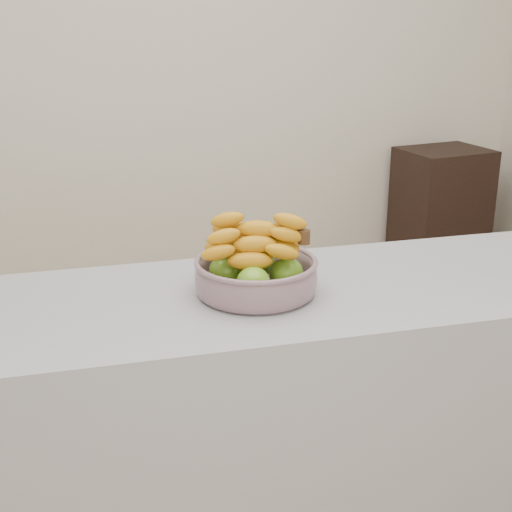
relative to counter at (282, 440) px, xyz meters
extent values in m
cube|color=silver|center=(0.00, 2.13, 0.90)|extent=(4.00, 0.05, 2.70)
cube|color=#A2A2AA|center=(0.00, 0.00, 0.00)|extent=(2.00, 0.60, 0.90)
cube|color=black|center=(1.51, 1.91, -0.03)|extent=(0.52, 0.44, 0.84)
cylinder|color=#9099AD|center=(-0.08, 0.00, 0.46)|extent=(0.27, 0.27, 0.01)
torus|color=#9099AD|center=(-0.08, 0.00, 0.53)|extent=(0.31, 0.31, 0.01)
sphere|color=#598E18|center=(-0.10, -0.07, 0.51)|extent=(0.09, 0.09, 0.09)
sphere|color=#598E18|center=(0.00, -0.03, 0.51)|extent=(0.09, 0.09, 0.09)
sphere|color=#598E18|center=(-0.05, 0.07, 0.51)|extent=(0.09, 0.09, 0.09)
sphere|color=#598E18|center=(-0.15, 0.03, 0.51)|extent=(0.09, 0.09, 0.09)
ellipsoid|color=gold|center=(-0.10, -0.04, 0.55)|extent=(0.20, 0.09, 0.05)
ellipsoid|color=gold|center=(-0.09, 0.00, 0.55)|extent=(0.20, 0.11, 0.05)
ellipsoid|color=gold|center=(-0.07, 0.05, 0.55)|extent=(0.20, 0.13, 0.05)
ellipsoid|color=gold|center=(-0.09, -0.03, 0.59)|extent=(0.20, 0.07, 0.05)
ellipsoid|color=gold|center=(-0.07, 0.03, 0.59)|extent=(0.19, 0.14, 0.05)
ellipsoid|color=gold|center=(-0.07, 0.00, 0.62)|extent=(0.20, 0.11, 0.05)
cylinder|color=#412914|center=(0.04, -0.04, 0.60)|extent=(0.03, 0.03, 0.04)
camera|label=1|loc=(-0.50, -1.63, 1.14)|focal=50.00mm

